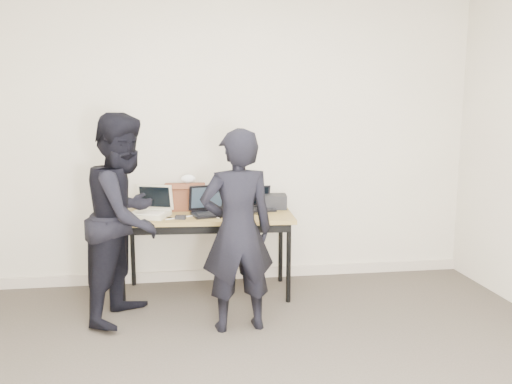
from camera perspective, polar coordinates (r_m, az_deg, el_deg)
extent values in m
cube|color=beige|center=(4.71, -2.34, 6.06)|extent=(4.50, 0.05, 2.70)
cube|color=olive|center=(4.38, -5.70, -2.76)|extent=(1.54, 0.74, 0.03)
cylinder|color=black|center=(4.28, -15.06, -8.28)|extent=(0.04, 0.04, 0.68)
cylinder|color=black|center=(4.25, 3.74, -8.11)|extent=(0.04, 0.04, 0.68)
cylinder|color=black|center=(4.78, -13.91, -6.40)|extent=(0.04, 0.04, 0.68)
cylinder|color=black|center=(4.76, 2.82, -6.23)|extent=(0.04, 0.04, 0.68)
cube|color=black|center=(4.11, -5.76, -4.36)|extent=(1.40, 0.10, 0.06)
cube|color=beige|center=(4.33, -12.17, -2.56)|extent=(0.39, 0.35, 0.04)
cube|color=white|center=(4.30, -12.34, -2.36)|extent=(0.29, 0.22, 0.01)
cube|color=beige|center=(4.45, -11.45, -0.56)|extent=(0.32, 0.15, 0.22)
cube|color=black|center=(4.44, -11.50, -0.56)|extent=(0.27, 0.12, 0.18)
cube|color=beige|center=(4.45, -11.51, -1.99)|extent=(0.28, 0.11, 0.02)
cube|color=black|center=(4.31, -5.12, -2.56)|extent=(0.36, 0.31, 0.02)
cube|color=black|center=(4.28, -5.02, -2.45)|extent=(0.29, 0.19, 0.01)
cube|color=black|center=(4.43, -5.65, -0.62)|extent=(0.33, 0.14, 0.23)
cube|color=#26333F|center=(4.42, -5.63, -0.61)|extent=(0.28, 0.11, 0.19)
cube|color=black|center=(4.42, -5.53, -2.12)|extent=(0.29, 0.08, 0.02)
cube|color=black|center=(4.51, 0.28, -2.01)|extent=(0.31, 0.24, 0.02)
cube|color=black|center=(4.49, 0.36, -1.91)|extent=(0.25, 0.14, 0.01)
cube|color=black|center=(4.62, -0.15, -0.43)|extent=(0.29, 0.10, 0.19)
cube|color=black|center=(4.62, -0.13, -0.42)|extent=(0.25, 0.08, 0.16)
cube|color=black|center=(4.61, -0.05, -1.65)|extent=(0.26, 0.04, 0.01)
cube|color=#5C2D18|center=(4.57, -8.09, -0.56)|extent=(0.36, 0.16, 0.24)
cube|color=#5C2D18|center=(4.49, -8.13, 0.57)|extent=(0.36, 0.08, 0.07)
cube|color=#5C2D18|center=(4.57, -6.08, -0.77)|extent=(0.02, 0.10, 0.02)
ellipsoid|color=white|center=(4.54, -7.76, 1.49)|extent=(0.13, 0.10, 0.08)
cube|color=black|center=(4.60, 2.06, -1.09)|extent=(0.24, 0.21, 0.13)
cube|color=black|center=(4.19, -8.62, -2.88)|extent=(0.09, 0.07, 0.03)
cube|color=black|center=(4.59, -3.74, -1.90)|extent=(0.25, 0.04, 0.01)
cube|color=silver|center=(4.25, -8.60, -2.88)|extent=(0.25, 0.15, 0.01)
cube|color=silver|center=(4.25, -5.56, -2.82)|extent=(0.21, 0.15, 0.01)
cube|color=black|center=(4.35, -11.28, -2.68)|extent=(0.26, 0.22, 0.01)
cube|color=black|center=(4.45, 1.04, -2.23)|extent=(0.15, 0.23, 0.01)
cube|color=black|center=(4.38, -1.76, -2.42)|extent=(0.31, 0.14, 0.01)
imported|color=black|center=(3.64, -2.13, -4.49)|extent=(0.58, 0.42, 1.49)
imported|color=black|center=(3.97, -14.68, -2.82)|extent=(0.84, 0.94, 1.60)
cube|color=#B8AA98|center=(4.91, -2.20, -9.28)|extent=(4.50, 0.03, 0.10)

